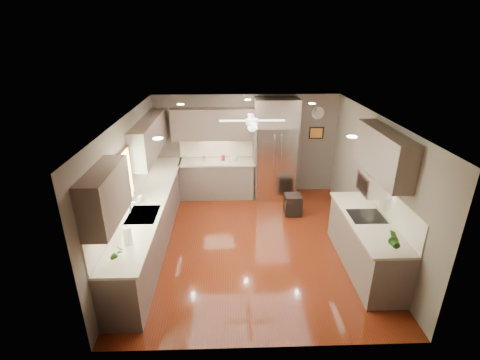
{
  "coord_description": "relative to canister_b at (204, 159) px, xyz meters",
  "views": [
    {
      "loc": [
        -0.42,
        -5.85,
        3.82
      ],
      "look_at": [
        -0.21,
        0.6,
        1.1
      ],
      "focal_mm": 26.0,
      "sensor_mm": 36.0,
      "label": 1
    }
  ],
  "objects": [
    {
      "name": "left_run",
      "position": [
        -0.91,
        -2.03,
        -0.53
      ],
      "size": [
        0.65,
        4.7,
        1.45
      ],
      "color": "brown",
      "rests_on": "ground"
    },
    {
      "name": "floor",
      "position": [
        1.04,
        -2.18,
        -1.01
      ],
      "size": [
        5.0,
        5.0,
        0.0
      ],
      "primitive_type": "plane",
      "color": "#441B09",
      "rests_on": "ground"
    },
    {
      "name": "recessed_lights",
      "position": [
        1.0,
        -1.78,
        1.48
      ],
      "size": [
        2.84,
        3.14,
        0.01
      ],
      "color": "white",
      "rests_on": "ceiling"
    },
    {
      "name": "soap_bottle",
      "position": [
        -1.04,
        -2.19,
        0.02
      ],
      "size": [
        0.08,
        0.08,
        0.17
      ],
      "primitive_type": "imported",
      "rotation": [
        0.0,
        0.0,
        -0.05
      ],
      "color": "white",
      "rests_on": "left_run"
    },
    {
      "name": "wall_back",
      "position": [
        1.04,
        0.32,
        0.24
      ],
      "size": [
        4.5,
        0.0,
        4.5
      ],
      "primitive_type": "plane",
      "rotation": [
        1.57,
        0.0,
        0.0
      ],
      "color": "brown",
      "rests_on": "ground"
    },
    {
      "name": "refrigerator",
      "position": [
        1.74,
        -0.02,
        0.18
      ],
      "size": [
        1.06,
        0.75,
        2.45
      ],
      "color": "silver",
      "rests_on": "ground"
    },
    {
      "name": "microwave",
      "position": [
        3.07,
        -2.73,
        0.47
      ],
      "size": [
        0.43,
        0.55,
        0.34
      ],
      "color": "silver",
      "rests_on": "wall_right"
    },
    {
      "name": "window",
      "position": [
        -1.18,
        -2.68,
        0.54
      ],
      "size": [
        0.05,
        1.12,
        0.92
      ],
      "color": "#BFF2B2",
      "rests_on": "wall_left"
    },
    {
      "name": "potted_plant_right",
      "position": [
        2.96,
        -3.87,
        0.1
      ],
      "size": [
        0.19,
        0.16,
        0.33
      ],
      "primitive_type": "imported",
      "rotation": [
        0.0,
        0.0,
        -0.07
      ],
      "color": "#275D1A",
      "rests_on": "right_run"
    },
    {
      "name": "uppers",
      "position": [
        0.3,
        -1.47,
        0.86
      ],
      "size": [
        4.5,
        4.7,
        0.95
      ],
      "color": "brown",
      "rests_on": "wall_left"
    },
    {
      "name": "bowl",
      "position": [
        0.73,
        -0.0,
        -0.05
      ],
      "size": [
        0.26,
        0.26,
        0.05
      ],
      "primitive_type": "imported",
      "rotation": [
        0.0,
        0.0,
        0.42
      ],
      "color": "#C6B394",
      "rests_on": "back_run"
    },
    {
      "name": "canister_b",
      "position": [
        0.0,
        0.0,
        0.0
      ],
      "size": [
        0.1,
        0.1,
        0.14
      ],
      "primitive_type": "cylinder",
      "rotation": [
        0.0,
        0.0,
        -0.16
      ],
      "color": "silver",
      "rests_on": "back_run"
    },
    {
      "name": "ceiling",
      "position": [
        1.04,
        -2.18,
        1.49
      ],
      "size": [
        5.0,
        5.0,
        0.0
      ],
      "primitive_type": "plane",
      "rotation": [
        3.14,
        0.0,
        0.0
      ],
      "color": "white",
      "rests_on": "ground"
    },
    {
      "name": "framed_print",
      "position": [
        2.79,
        0.3,
        0.54
      ],
      "size": [
        0.36,
        0.03,
        0.3
      ],
      "color": "black",
      "rests_on": "wall_back"
    },
    {
      "name": "paper_towel",
      "position": [
        -0.89,
        -3.59,
        0.07
      ],
      "size": [
        0.13,
        0.13,
        0.31
      ],
      "color": "white",
      "rests_on": "left_run"
    },
    {
      "name": "potted_plant_left",
      "position": [
        -0.9,
        -4.03,
        0.07
      ],
      "size": [
        0.18,
        0.15,
        0.29
      ],
      "primitive_type": "imported",
      "rotation": [
        0.0,
        0.0,
        -0.34
      ],
      "color": "#275D1A",
      "rests_on": "left_run"
    },
    {
      "name": "canister_d",
      "position": [
        0.47,
        0.06,
        -0.01
      ],
      "size": [
        0.12,
        0.12,
        0.13
      ],
      "primitive_type": "cylinder",
      "rotation": [
        0.0,
        0.0,
        -0.36
      ],
      "color": "maroon",
      "rests_on": "back_run"
    },
    {
      "name": "ceiling_fan",
      "position": [
        1.04,
        -1.88,
        1.32
      ],
      "size": [
        1.18,
        1.18,
        0.32
      ],
      "color": "white",
      "rests_on": "ceiling"
    },
    {
      "name": "wall_clock",
      "position": [
        2.79,
        0.3,
        1.04
      ],
      "size": [
        0.3,
        0.03,
        0.3
      ],
      "color": "white",
      "rests_on": "wall_back"
    },
    {
      "name": "wall_right",
      "position": [
        3.29,
        -2.18,
        0.24
      ],
      "size": [
        0.0,
        5.0,
        5.0
      ],
      "primitive_type": "plane",
      "rotation": [
        1.57,
        0.0,
        -1.57
      ],
      "color": "brown",
      "rests_on": "ground"
    },
    {
      "name": "wall_left",
      "position": [
        -1.21,
        -2.18,
        0.24
      ],
      "size": [
        0.0,
        5.0,
        5.0
      ],
      "primitive_type": "plane",
      "rotation": [
        1.57,
        0.0,
        1.57
      ],
      "color": "brown",
      "rests_on": "ground"
    },
    {
      "name": "right_run",
      "position": [
        2.97,
        -2.98,
        -0.53
      ],
      "size": [
        0.7,
        2.2,
        1.45
      ],
      "color": "brown",
      "rests_on": "ground"
    },
    {
      "name": "sink",
      "position": [
        -0.89,
        -2.68,
        -0.1
      ],
      "size": [
        0.5,
        0.7,
        0.32
      ],
      "color": "silver",
      "rests_on": "left_run"
    },
    {
      "name": "back_run",
      "position": [
        0.32,
        0.02,
        -0.53
      ],
      "size": [
        1.85,
        0.65,
        1.45
      ],
      "color": "brown",
      "rests_on": "ground"
    },
    {
      "name": "wall_front",
      "position": [
        1.04,
        -4.68,
        0.24
      ],
      "size": [
        4.5,
        0.0,
        4.5
      ],
      "primitive_type": "plane",
      "rotation": [
        -1.57,
        0.0,
        0.0
      ],
      "color": "brown",
      "rests_on": "ground"
    },
    {
      "name": "stool",
      "position": [
        2.06,
        -1.02,
        -0.77
      ],
      "size": [
        0.38,
        0.38,
        0.46
      ],
      "color": "black",
      "rests_on": "ground"
    }
  ]
}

